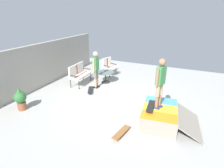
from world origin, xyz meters
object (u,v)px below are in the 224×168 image
at_px(skateboard_by_bench, 90,90).
at_px(patio_table, 106,75).
at_px(skateboard_on_ramp, 151,106).
at_px(potted_plant, 20,98).
at_px(person_skater, 160,80).
at_px(patio_chair_near_house, 108,65).
at_px(skate_ramp, 160,115).
at_px(patio_bench, 79,72).
at_px(skateboard_spare, 121,132).
at_px(person_watching, 96,67).

bearing_deg(skateboard_by_bench, patio_table, -5.47).
distance_m(skateboard_on_ramp, potted_plant, 4.75).
bearing_deg(patio_table, person_skater, -128.36).
distance_m(patio_chair_near_house, patio_table, 1.15).
distance_m(skate_ramp, patio_bench, 4.75).
xyz_separation_m(patio_chair_near_house, skateboard_spare, (-4.68, -2.67, -0.53)).
relative_size(skateboard_by_bench, skateboard_spare, 0.98).
height_order(person_watching, person_skater, person_skater).
bearing_deg(skateboard_by_bench, person_skater, -109.54).
height_order(person_skater, skateboard_on_ramp, person_skater).
xyz_separation_m(person_skater, potted_plant, (-1.30, 4.79, -1.04)).
relative_size(patio_table, skateboard_spare, 1.09).
bearing_deg(skateboard_spare, person_watching, 40.65).
bearing_deg(person_skater, skateboard_spare, 144.20).
bearing_deg(person_skater, potted_plant, 105.17).
bearing_deg(patio_chair_near_house, skateboard_spare, -150.29).
bearing_deg(patio_bench, skateboard_spare, -129.71).
distance_m(skate_ramp, skateboard_on_ramp, 0.51).
bearing_deg(skateboard_spare, person_skater, -35.80).
relative_size(person_watching, skateboard_spare, 2.16).
relative_size(patio_bench, patio_table, 1.41).
distance_m(person_skater, potted_plant, 5.07).
distance_m(skateboard_spare, skateboard_on_ramp, 1.27).
bearing_deg(skate_ramp, patio_chair_near_house, 45.41).
height_order(patio_table, potted_plant, potted_plant).
bearing_deg(person_skater, patio_table, 51.64).
height_order(skateboard_by_bench, skateboard_spare, same).
bearing_deg(skateboard_by_bench, skate_ramp, -108.80).
height_order(patio_bench, person_watching, person_watching).
bearing_deg(skateboard_by_bench, skateboard_on_ramp, -113.30).
relative_size(patio_chair_near_house, patio_table, 1.13).
bearing_deg(skateboard_on_ramp, person_skater, -48.28).
height_order(person_watching, potted_plant, person_watching).
height_order(patio_bench, skateboard_spare, patio_bench).
bearing_deg(person_skater, skateboard_by_bench, 70.46).
relative_size(skateboard_spare, potted_plant, 0.89).
bearing_deg(skateboard_spare, skateboard_on_ramp, -33.07).
distance_m(person_watching, person_skater, 3.70).
xyz_separation_m(skate_ramp, patio_chair_near_house, (3.56, 3.61, 0.33)).
bearing_deg(person_watching, skateboard_by_bench, 178.47).
bearing_deg(skate_ramp, skateboard_by_bench, 71.20).
bearing_deg(skate_ramp, skateboard_on_ramp, 119.07).
bearing_deg(skate_ramp, potted_plant, 104.86).
height_order(skate_ramp, skateboard_on_ramp, skateboard_on_ramp).
distance_m(patio_bench, person_watching, 1.11).
bearing_deg(skate_ramp, skateboard_spare, 140.43).
bearing_deg(patio_chair_near_house, skate_ramp, -134.59).
distance_m(patio_table, skateboard_spare, 4.30).
relative_size(patio_bench, person_skater, 0.78).
distance_m(person_skater, skateboard_by_bench, 3.74).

